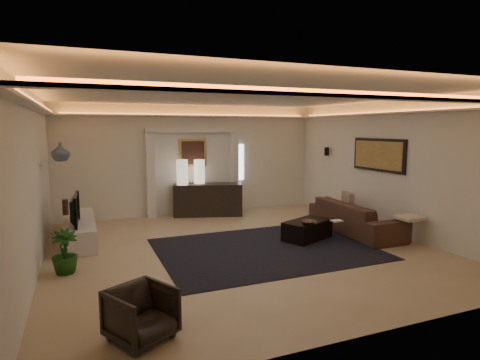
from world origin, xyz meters
name	(u,v)px	position (x,y,z in m)	size (l,w,h in m)	color
floor	(242,249)	(0.00, 0.00, 0.00)	(7.00, 7.00, 0.00)	tan
ceiling	(242,95)	(0.00, 0.00, 2.90)	(7.00, 7.00, 0.00)	white
wall_back	(193,160)	(0.00, 3.50, 1.45)	(7.00, 7.00, 0.00)	silver
wall_front	(368,208)	(0.00, -3.50, 1.45)	(7.00, 7.00, 0.00)	silver
wall_left	(33,184)	(-3.50, 0.00, 1.45)	(7.00, 7.00, 0.00)	silver
wall_right	(389,167)	(3.50, 0.00, 1.45)	(7.00, 7.00, 0.00)	silver
cove_soffit	(242,111)	(0.00, 0.00, 2.62)	(7.00, 7.00, 0.04)	silver
daylight_slit	(239,162)	(1.35, 3.48, 1.35)	(0.25, 0.03, 1.00)	white
area_rug	(265,249)	(0.40, -0.20, 0.01)	(4.00, 3.00, 0.01)	black
pilaster_left	(150,175)	(-1.15, 3.40, 1.10)	(0.22, 0.20, 2.20)	silver
pilaster_right	(234,172)	(1.15, 3.40, 1.10)	(0.22, 0.20, 2.20)	silver
alcove_header	(193,130)	(0.00, 3.40, 2.25)	(2.52, 0.20, 0.12)	silver
painting_frame	(193,153)	(0.00, 3.47, 1.65)	(0.74, 0.04, 0.74)	tan
painting_canvas	(193,153)	(0.00, 3.44, 1.65)	(0.62, 0.02, 0.62)	#4C2D1E
art_panel_frame	(378,155)	(3.47, 0.30, 1.70)	(0.04, 1.64, 0.74)	black
art_panel_gold	(378,155)	(3.44, 0.30, 1.70)	(0.02, 1.50, 0.62)	tan
wall_sconce	(327,151)	(3.38, 2.20, 1.68)	(0.12, 0.12, 0.22)	black
wall_niche	(44,163)	(-3.44, 1.40, 1.65)	(0.10, 0.55, 0.04)	silver
console	(208,200)	(0.29, 3.07, 0.40)	(1.78, 0.56, 0.89)	black
lamp_left	(182,175)	(-0.38, 3.14, 1.09)	(0.29, 0.29, 0.65)	beige
lamp_right	(199,174)	(0.11, 3.25, 1.09)	(0.28, 0.28, 0.63)	#F9E3C9
media_ledge	(80,229)	(-2.89, 1.81, 0.22)	(0.59, 2.37, 0.45)	silver
tv	(71,209)	(-3.02, 1.34, 0.74)	(0.13, 1.02, 0.59)	black
figurine	(65,206)	(-3.15, 2.34, 0.64)	(0.12, 0.12, 0.34)	#3A2C1B
ginger_jar	(61,152)	(-3.15, 1.52, 1.85)	(0.34, 0.34, 0.36)	#3B4D5B
plant	(65,252)	(-3.11, -0.15, 0.35)	(0.39, 0.39, 0.70)	#1A4112
sofa	(355,217)	(2.76, 0.14, 0.35)	(0.93, 2.39, 0.70)	#4D3424
throw_blanket	(409,218)	(3.15, -1.01, 0.55)	(0.51, 0.42, 0.06)	beige
throw_pillow	(348,202)	(3.11, 0.88, 0.55)	(0.14, 0.45, 0.45)	tan
coffee_table	(307,230)	(1.50, 0.08, 0.20)	(1.05, 0.57, 0.39)	black
bowl	(308,222)	(1.34, -0.20, 0.45)	(0.30, 0.30, 0.07)	#472F21
magazine	(337,220)	(2.02, -0.20, 0.42)	(0.22, 0.16, 0.03)	white
armchair	(141,314)	(-2.28, -2.63, 0.29)	(0.62, 0.64, 0.58)	#2E271D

